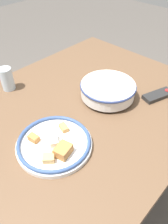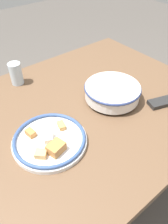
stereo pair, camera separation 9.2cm
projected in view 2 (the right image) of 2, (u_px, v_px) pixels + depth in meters
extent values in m
plane|color=#4C4742|center=(85.00, 185.00, 1.50)|extent=(8.00, 8.00, 0.00)
cube|color=brown|center=(85.00, 108.00, 1.03)|extent=(1.23, 0.97, 0.04)
cylinder|color=brown|center=(105.00, 88.00, 1.77)|extent=(0.06, 0.06, 0.68)
cylinder|color=silver|center=(112.00, 98.00, 1.05)|extent=(0.11, 0.11, 0.01)
cylinder|color=silver|center=(112.00, 92.00, 1.02)|extent=(0.25, 0.25, 0.06)
cylinder|color=#9E4C1E|center=(112.00, 92.00, 1.02)|extent=(0.23, 0.23, 0.05)
torus|color=navy|center=(113.00, 88.00, 1.00)|extent=(0.26, 0.26, 0.01)
cylinder|color=white|center=(50.00, 141.00, 0.84)|extent=(0.29, 0.29, 0.02)
torus|color=#334C7F|center=(49.00, 138.00, 0.83)|extent=(0.28, 0.28, 0.01)
cube|color=tan|center=(41.00, 154.00, 0.77)|extent=(0.05, 0.05, 0.02)
cube|color=silver|center=(49.00, 137.00, 0.83)|extent=(0.06, 0.06, 0.03)
cube|color=tan|center=(61.00, 125.00, 0.88)|extent=(0.04, 0.05, 0.02)
cube|color=#B2753D|center=(56.00, 148.00, 0.78)|extent=(0.07, 0.06, 0.04)
cube|color=#B2753D|center=(31.00, 133.00, 0.85)|extent=(0.03, 0.04, 0.02)
cube|color=black|center=(164.00, 102.00, 1.02)|extent=(0.17, 0.11, 0.02)
cylinder|color=silver|center=(16.00, 74.00, 1.12)|extent=(0.06, 0.06, 0.11)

